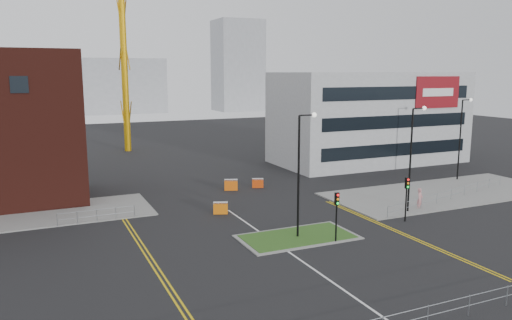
{
  "coord_description": "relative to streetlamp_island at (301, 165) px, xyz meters",
  "views": [
    {
      "loc": [
        -15.2,
        -22.8,
        12.0
      ],
      "look_at": [
        1.08,
        13.44,
        5.0
      ],
      "focal_mm": 35.0,
      "sensor_mm": 36.0,
      "label": 1
    }
  ],
  "objects": [
    {
      "name": "ground",
      "position": [
        -2.22,
        -8.0,
        -5.41
      ],
      "size": [
        200.0,
        200.0,
        0.0
      ],
      "primitive_type": "plane",
      "color": "black",
      "rests_on": "ground"
    },
    {
      "name": "pavement_right",
      "position": [
        19.78,
        6.0,
        -5.35
      ],
      "size": [
        24.0,
        10.0,
        0.12
      ],
      "primitive_type": "cube",
      "color": "slate",
      "rests_on": "ground"
    },
    {
      "name": "island_kerb",
      "position": [
        -0.22,
        0.0,
        -5.37
      ],
      "size": [
        8.6,
        4.6,
        0.08
      ],
      "primitive_type": "cube",
      "color": "slate",
      "rests_on": "ground"
    },
    {
      "name": "grass_island",
      "position": [
        -0.22,
        0.0,
        -5.35
      ],
      "size": [
        8.0,
        4.0,
        0.12
      ],
      "primitive_type": "cube",
      "color": "#2B531B",
      "rests_on": "ground"
    },
    {
      "name": "office_block",
      "position": [
        23.79,
        23.97,
        0.59
      ],
      "size": [
        25.0,
        12.2,
        12.0
      ],
      "color": "#A0A2A4",
      "rests_on": "ground"
    },
    {
      "name": "streetlamp_island",
      "position": [
        0.0,
        0.0,
        0.0
      ],
      "size": [
        1.46,
        0.36,
        9.18
      ],
      "color": "black",
      "rests_on": "ground"
    },
    {
      "name": "streetlamp_right_near",
      "position": [
        12.0,
        2.0,
        0.0
      ],
      "size": [
        1.46,
        0.36,
        9.18
      ],
      "color": "black",
      "rests_on": "ground"
    },
    {
      "name": "streetlamp_right_far",
      "position": [
        26.0,
        10.0,
        0.0
      ],
      "size": [
        1.46,
        0.36,
        9.18
      ],
      "color": "black",
      "rests_on": "ground"
    },
    {
      "name": "traffic_light_island",
      "position": [
        1.78,
        -2.02,
        -2.85
      ],
      "size": [
        0.28,
        0.33,
        3.65
      ],
      "color": "black",
      "rests_on": "ground"
    },
    {
      "name": "traffic_light_right",
      "position": [
        9.78,
        -0.02,
        -2.85
      ],
      "size": [
        0.28,
        0.33,
        3.65
      ],
      "color": "black",
      "rests_on": "ground"
    },
    {
      "name": "railing_front",
      "position": [
        -2.22,
        -14.0,
        -4.63
      ],
      "size": [
        24.05,
        0.05,
        1.1
      ],
      "color": "gray",
      "rests_on": "ground"
    },
    {
      "name": "railing_left",
      "position": [
        -13.22,
        10.0,
        -4.67
      ],
      "size": [
        6.05,
        0.05,
        1.1
      ],
      "color": "gray",
      "rests_on": "ground"
    },
    {
      "name": "railing_right",
      "position": [
        18.28,
        3.5,
        -4.63
      ],
      "size": [
        19.05,
        5.05,
        1.1
      ],
      "color": "gray",
      "rests_on": "ground"
    },
    {
      "name": "centre_line",
      "position": [
        -2.22,
        -6.0,
        -5.41
      ],
      "size": [
        0.15,
        30.0,
        0.01
      ],
      "primitive_type": "cube",
      "color": "silver",
      "rests_on": "ground"
    },
    {
      "name": "yellow_left_a",
      "position": [
        -11.22,
        2.0,
        -5.41
      ],
      "size": [
        0.12,
        24.0,
        0.01
      ],
      "primitive_type": "cube",
      "color": "gold",
      "rests_on": "ground"
    },
    {
      "name": "yellow_left_b",
      "position": [
        -10.92,
        2.0,
        -5.41
      ],
      "size": [
        0.12,
        24.0,
        0.01
      ],
      "primitive_type": "cube",
      "color": "gold",
      "rests_on": "ground"
    },
    {
      "name": "yellow_right_a",
      "position": [
        7.28,
        -2.0,
        -5.41
      ],
      "size": [
        0.12,
        20.0,
        0.01
      ],
      "primitive_type": "cube",
      "color": "gold",
      "rests_on": "ground"
    },
    {
      "name": "yellow_right_b",
      "position": [
        7.58,
        -2.0,
        -5.41
      ],
      "size": [
        0.12,
        20.0,
        0.01
      ],
      "primitive_type": "cube",
      "color": "gold",
      "rests_on": "ground"
    },
    {
      "name": "skyline_b",
      "position": [
        7.78,
        122.0,
        2.59
      ],
      "size": [
        24.0,
        12.0,
        16.0
      ],
      "primitive_type": "cube",
      "color": "gray",
      "rests_on": "ground"
    },
    {
      "name": "skyline_c",
      "position": [
        42.78,
        117.0,
        8.59
      ],
      "size": [
        14.0,
        12.0,
        28.0
      ],
      "primitive_type": "cube",
      "color": "gray",
      "rests_on": "ground"
    },
    {
      "name": "skyline_d",
      "position": [
        -10.22,
        132.0,
        0.59
      ],
      "size": [
        30.0,
        12.0,
        12.0
      ],
      "primitive_type": "cube",
      "color": "gray",
      "rests_on": "ground"
    },
    {
      "name": "pedestrian",
      "position": [
        13.32,
        2.26,
        -4.44
      ],
      "size": [
        0.84,
        0.73,
        1.94
      ],
      "primitive_type": "imported",
      "rotation": [
        0.0,
        0.0,
        0.46
      ],
      "color": "#D4898C",
      "rests_on": "ground"
    },
    {
      "name": "barrier_left",
      "position": [
        -3.22,
        8.23,
        -4.85
      ],
      "size": [
        1.29,
        0.85,
        1.03
      ],
      "color": "orange",
      "rests_on": "ground"
    },
    {
      "name": "barrier_mid",
      "position": [
        0.78,
        16.0,
        -4.8
      ],
      "size": [
        1.42,
        0.9,
        1.14
      ],
      "color": "orange",
      "rests_on": "ground"
    },
    {
      "name": "barrier_right",
      "position": [
        3.78,
        15.92,
        -4.88
      ],
      "size": [
        1.23,
        0.78,
        0.98
      ],
      "color": "#CF3E0B",
      "rests_on": "ground"
    }
  ]
}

